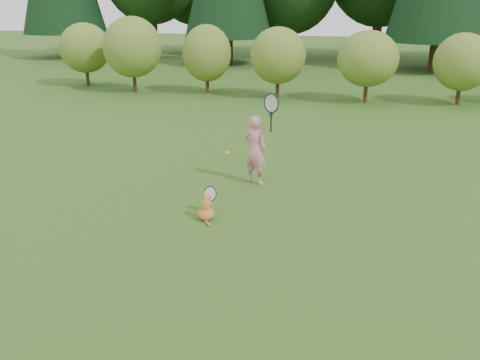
% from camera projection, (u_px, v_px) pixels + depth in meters
% --- Properties ---
extents(ground, '(100.00, 100.00, 0.00)m').
position_uv_depth(ground, '(213.00, 237.00, 8.26)').
color(ground, '#325417').
rests_on(ground, ground).
extents(shrub_row, '(28.00, 3.00, 2.80)m').
position_uv_depth(shrub_row, '(330.00, 60.00, 19.62)').
color(shrub_row, '#506C21').
rests_on(shrub_row, ground).
extents(child, '(0.79, 0.48, 2.06)m').
position_uv_depth(child, '(256.00, 148.00, 10.50)').
color(child, pink).
rests_on(child, ground).
extents(cat, '(0.39, 0.65, 0.63)m').
position_uv_depth(cat, '(206.00, 206.00, 8.89)').
color(cat, '#B55122').
rests_on(cat, ground).
extents(tennis_ball, '(0.07, 0.07, 0.07)m').
position_uv_depth(tennis_ball, '(227.00, 153.00, 9.46)').
color(tennis_ball, '#C0DD1A').
rests_on(tennis_ball, ground).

